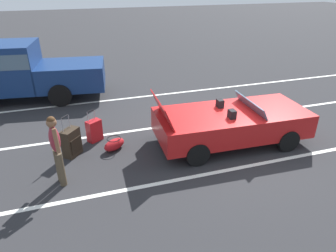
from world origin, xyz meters
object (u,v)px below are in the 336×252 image
duffel_bag (114,144)px  traveler_person (56,147)px  suitcase_large_black (71,142)px  parked_pickup_truck_near (22,70)px  convertible_car (238,122)px  suitcase_medium_bright (94,131)px

duffel_bag → traveler_person: bearing=-140.8°
suitcase_large_black → parked_pickup_truck_near: 4.96m
duffel_bag → parked_pickup_truck_near: bearing=118.9°
convertible_car → suitcase_medium_bright: (-3.80, 1.24, -0.28)m
suitcase_medium_bright → duffel_bag: bearing=1.7°
suitcase_large_black → suitcase_medium_bright: (0.63, 0.61, -0.06)m
convertible_car → suitcase_medium_bright: size_ratio=4.64×
suitcase_large_black → duffel_bag: suitcase_large_black is taller
suitcase_medium_bright → parked_pickup_truck_near: (-2.15, 4.05, 0.79)m
suitcase_large_black → convertible_car: bearing=31.6°
traveler_person → parked_pickup_truck_near: 5.94m
convertible_car → suitcase_medium_bright: 4.00m
suitcase_medium_bright → parked_pickup_truck_near: parked_pickup_truck_near is taller
duffel_bag → traveler_person: 1.89m
parked_pickup_truck_near → convertible_car: bearing=146.0°
convertible_car → suitcase_large_black: bearing=174.1°
suitcase_large_black → traveler_person: (-0.26, -1.14, 0.56)m
suitcase_large_black → parked_pickup_truck_near: parked_pickup_truck_near is taller
duffel_bag → suitcase_medium_bright: bearing=124.2°
convertible_car → duffel_bag: (-3.35, 0.57, -0.43)m
suitcase_large_black → traveler_person: bearing=-63.3°
traveler_person → parked_pickup_truck_near: (-1.26, 5.80, 0.18)m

